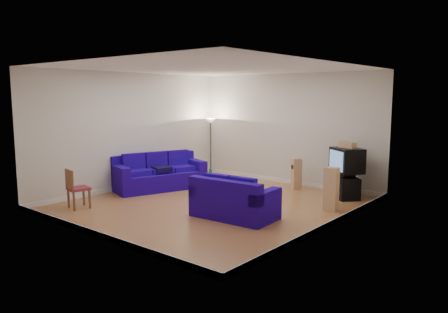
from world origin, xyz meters
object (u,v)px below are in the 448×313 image
Objects in this scene: sofa_loveseat at (233,203)px; television at (347,160)px; coffee_table at (215,185)px; sofa_three_seat at (158,176)px; tv_stand at (344,187)px.

television reaches higher than sofa_loveseat.
coffee_table is (-1.51, 1.16, -0.00)m from sofa_loveseat.
sofa_three_seat is 3.57m from sofa_loveseat.
television is at bearing 39.47° from coffee_table.
tv_stand is 0.90× the size of television.
sofa_three_seat is 1.92m from coffee_table.
television is (1.05, 3.27, 0.63)m from sofa_loveseat.
sofa_loveseat is 1.63× the size of coffee_table.
coffee_table is at bearing -104.81° from television.
sofa_three_seat is at bearing 159.89° from sofa_loveseat.
tv_stand reaches higher than coffee_table.
sofa_loveseat is 1.82× the size of television.
sofa_loveseat is at bearing 92.32° from sofa_three_seat.
sofa_three_seat is 2.70× the size of television.
sofa_loveseat is 2.02× the size of tv_stand.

